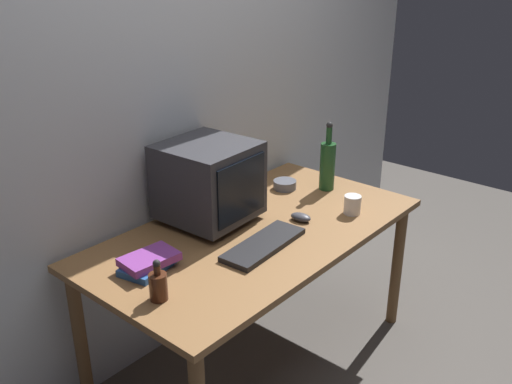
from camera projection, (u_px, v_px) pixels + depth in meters
name	position (u px, v px, depth m)	size (l,w,h in m)	color
ground_plane	(256.00, 358.00, 2.80)	(6.00, 6.00, 0.00)	#56514C
back_wall	(177.00, 96.00, 2.60)	(4.00, 0.08, 2.50)	silver
desk	(256.00, 245.00, 2.55)	(1.56, 0.84, 0.72)	olive
crt_monitor	(208.00, 182.00, 2.53)	(0.40, 0.41, 0.37)	#333338
keyboard	(264.00, 244.00, 2.36)	(0.42, 0.15, 0.02)	black
computer_mouse	(301.00, 217.00, 2.59)	(0.06, 0.10, 0.04)	#3F3F47
bottle_tall	(327.00, 164.00, 2.90)	(0.08, 0.08, 0.36)	#1E4C23
bottle_short	(158.00, 285.00, 1.99)	(0.07, 0.07, 0.16)	#472314
book_stack	(150.00, 262.00, 2.20)	(0.26, 0.19, 0.06)	#28569E
mug	(353.00, 204.00, 2.65)	(0.12, 0.08, 0.09)	white
cd_spindle	(285.00, 185.00, 2.94)	(0.12, 0.12, 0.04)	#595B66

